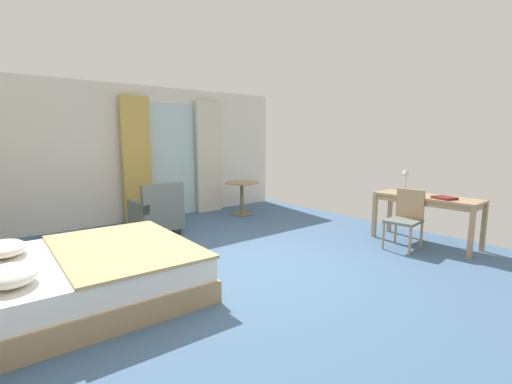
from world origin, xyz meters
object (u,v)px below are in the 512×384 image
at_px(closed_book, 444,198).
at_px(round_cafe_table, 242,190).
at_px(desk_lamp, 405,176).
at_px(bed, 85,273).
at_px(desk_chair, 406,216).
at_px(writing_desk, 427,202).
at_px(armchair_by_window, 157,213).

xyz_separation_m(closed_book, round_cafe_table, (-0.85, 3.75, -0.24)).
bearing_deg(desk_lamp, round_cafe_table, 105.92).
height_order(bed, desk_chair, bed).
relative_size(writing_desk, desk_chair, 1.76).
bearing_deg(desk_lamp, closed_book, -93.21).
relative_size(desk_chair, round_cafe_table, 1.21).
relative_size(desk_chair, closed_book, 3.16).
distance_m(bed, closed_book, 4.82).
relative_size(writing_desk, round_cafe_table, 2.13).
bearing_deg(round_cafe_table, armchair_by_window, -172.33).
height_order(bed, desk_lamp, desk_lamp).
relative_size(bed, writing_desk, 1.37).
bearing_deg(round_cafe_table, closed_book, -77.17).
bearing_deg(bed, armchair_by_window, 49.21).
relative_size(desk_lamp, armchair_by_window, 0.48).
height_order(bed, round_cafe_table, bed).
xyz_separation_m(desk_chair, closed_book, (0.36, -0.38, 0.29)).
distance_m(writing_desk, round_cafe_table, 3.59).
height_order(bed, writing_desk, bed).
bearing_deg(desk_chair, closed_book, -46.37).
distance_m(bed, writing_desk, 4.80).
relative_size(desk_lamp, round_cafe_table, 0.60).
bearing_deg(bed, desk_lamp, -11.76).
bearing_deg(armchair_by_window, bed, -130.79).
bearing_deg(desk_chair, round_cafe_table, 98.35).
height_order(desk_chair, closed_book, desk_chair).
xyz_separation_m(bed, writing_desk, (4.61, -1.29, 0.39)).
bearing_deg(armchair_by_window, desk_lamp, -44.26).
distance_m(writing_desk, closed_book, 0.32).
distance_m(desk_chair, closed_book, 0.59).
relative_size(closed_book, armchair_by_window, 0.31).
height_order(desk_chair, round_cafe_table, desk_chair).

